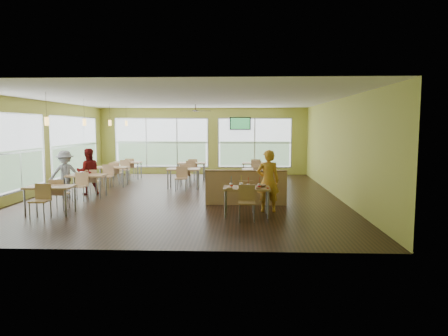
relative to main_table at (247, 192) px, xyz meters
The scene contains 20 objects.
room 3.73m from the main_table, 123.69° to the left, with size 12.00×12.04×3.20m.
window_bays 7.70m from the main_table, 127.41° to the left, with size 9.24×10.24×2.38m.
main_table is the anchor object (origin of this frame).
half_wall_divider 1.45m from the main_table, 90.00° to the left, with size 2.40×0.14×1.04m.
dining_tables 5.61m from the main_table, 122.91° to the left, with size 6.92×8.72×0.87m.
pendant_lights 6.62m from the main_table, 144.75° to the left, with size 0.11×7.31×0.86m.
ceiling_fan 6.73m from the main_table, 108.43° to the left, with size 1.25×1.25×0.29m.
tv_backwall 9.08m from the main_table, 91.29° to the left, with size 1.00×0.07×0.60m.
man_plaid 0.82m from the main_table, 41.82° to the left, with size 0.62×0.41×1.69m, color orange.
patron_maroon 6.16m from the main_table, 150.34° to the left, with size 0.77×0.60×1.58m, color #5D0F0E.
patron_grey 6.41m from the main_table, 157.08° to the left, with size 0.99×0.57×1.54m, color slate.
cup_blue 0.45m from the main_table, 166.01° to the right, with size 0.09×0.09×0.33m.
cup_yellow 0.27m from the main_table, 139.19° to the right, with size 0.10×0.10×0.36m.
cup_red_near 0.26m from the main_table, 77.88° to the right, with size 0.09×0.09×0.31m.
cup_red_far 0.42m from the main_table, 31.15° to the right, with size 0.09×0.09×0.33m.
food_basket 0.42m from the main_table, 11.24° to the left, with size 0.26×0.26×0.06m.
ketchup_cup 0.58m from the main_table, 19.95° to the right, with size 0.06×0.06×0.03m, color #AC3012.
wrapper_left 0.55m from the main_table, 145.71° to the right, with size 0.18×0.16×0.05m, color #AC8553.
wrapper_mid 0.18m from the main_table, 138.18° to the left, with size 0.22×0.19×0.05m, color #AC8553.
wrapper_right 0.38m from the main_table, 31.01° to the right, with size 0.15×0.14×0.04m, color #AC8553.
Camera 1 is at (1.86, -13.22, 2.33)m, focal length 32.00 mm.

